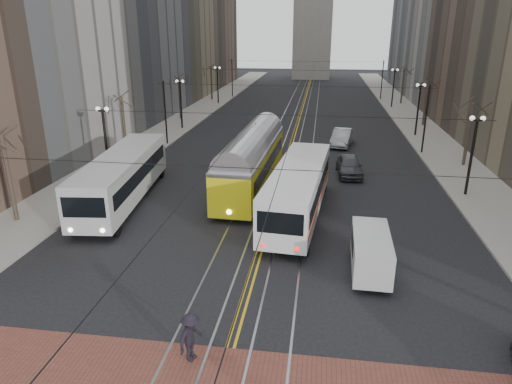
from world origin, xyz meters
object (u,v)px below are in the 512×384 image
(rear_bus, at_px, (298,192))
(sedan_grey, at_px, (349,165))
(cargo_van, at_px, (371,254))
(sedan_silver, at_px, (342,137))
(pedestrian_d, at_px, (191,337))
(streetcar, at_px, (252,165))
(transit_bus, at_px, (123,179))

(rear_bus, bearing_deg, sedan_grey, 73.88)
(cargo_van, xyz_separation_m, sedan_silver, (-0.52, 26.63, -0.16))
(sedan_silver, xyz_separation_m, pedestrian_d, (-6.52, -34.08, 0.12))
(cargo_van, height_order, sedan_silver, cargo_van)
(cargo_van, bearing_deg, sedan_silver, 92.83)
(sedan_silver, bearing_deg, streetcar, -107.50)
(transit_bus, relative_size, sedan_silver, 2.61)
(streetcar, distance_m, rear_bus, 6.61)
(rear_bus, distance_m, cargo_van, 7.87)
(streetcar, height_order, sedan_silver, streetcar)
(sedan_silver, bearing_deg, cargo_van, -79.72)
(cargo_van, bearing_deg, streetcar, 124.36)
(sedan_silver, distance_m, pedestrian_d, 34.69)
(rear_bus, height_order, sedan_grey, rear_bus)
(streetcar, relative_size, sedan_grey, 3.09)
(cargo_van, distance_m, sedan_silver, 26.63)
(streetcar, distance_m, sedan_grey, 8.68)
(rear_bus, height_order, cargo_van, rear_bus)
(sedan_grey, bearing_deg, pedestrian_d, -109.38)
(streetcar, height_order, rear_bus, streetcar)
(sedan_grey, height_order, sedan_silver, sedan_silver)
(cargo_van, bearing_deg, transit_bus, 156.32)
(transit_bus, xyz_separation_m, rear_bus, (12.18, -0.91, -0.02))
(streetcar, height_order, pedestrian_d, streetcar)
(sedan_grey, bearing_deg, transit_bus, -154.83)
(streetcar, xyz_separation_m, sedan_grey, (7.54, 4.19, -0.93))
(cargo_van, bearing_deg, pedestrian_d, -131.64)
(rear_bus, bearing_deg, streetcar, 130.38)
(sedan_grey, height_order, pedestrian_d, pedestrian_d)
(transit_bus, bearing_deg, sedan_grey, 22.51)
(cargo_van, xyz_separation_m, pedestrian_d, (-7.03, -7.45, -0.05))
(sedan_silver, bearing_deg, transit_bus, -120.33)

